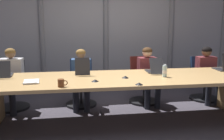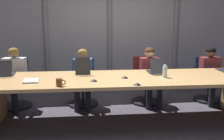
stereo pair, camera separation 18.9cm
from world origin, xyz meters
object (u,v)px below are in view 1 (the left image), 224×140
laptop_right_mid (224,67)px  spiral_notepad (31,82)px  office_chair_center (143,85)px  person_right_mid (207,71)px  office_chair_right_mid (204,83)px  person_left_end (11,76)px  laptop_center (154,70)px  conference_mic_middle (139,84)px  person_center (148,73)px  laptop_left_end (4,73)px  water_bottle_primary (165,71)px  office_chair_left_end (13,91)px  conference_mic_left_side (125,77)px  person_left_mid (81,75)px  coffee_mug_near (61,83)px  conference_mic_right_side (95,80)px  laptop_left_mid (82,71)px  office_chair_left_mid (81,88)px

laptop_right_mid → spiral_notepad: (-3.33, -0.41, -0.05)m
office_chair_center → person_right_mid: size_ratio=0.82×
laptop_right_mid → office_chair_right_mid: size_ratio=0.46×
laptop_right_mid → office_chair_center: laptop_right_mid is taller
office_chair_center → person_left_end: 2.57m
laptop_center → office_chair_right_mid: laptop_center is taller
person_right_mid → conference_mic_middle: 2.25m
person_center → laptop_left_end: bearing=-81.2°
laptop_right_mid → water_bottle_primary: 1.31m
office_chair_left_end → conference_mic_left_side: (1.97, -1.06, 0.44)m
person_left_mid → spiral_notepad: bearing=-35.2°
office_chair_left_end → coffee_mug_near: (0.99, -1.47, 0.48)m
water_bottle_primary → conference_mic_left_side: bearing=179.4°
laptop_center → conference_mic_left_side: bearing=122.6°
office_chair_left_end → coffee_mug_near: size_ratio=6.52×
person_left_end → spiral_notepad: person_left_end is taller
coffee_mug_near → conference_mic_left_side: bearing=22.7°
conference_mic_middle → conference_mic_left_side: bearing=103.2°
person_left_end → conference_mic_left_side: bearing=69.8°
laptop_left_end → office_chair_center: laptop_left_end is taller
laptop_center → water_bottle_primary: laptop_center is taller
laptop_left_end → office_chair_left_end: size_ratio=0.52×
conference_mic_left_side → spiral_notepad: bearing=-177.2°
person_right_mid → water_bottle_primary: person_right_mid is taller
person_left_end → person_left_mid: bearing=94.4°
person_left_mid → laptop_left_end: bearing=-65.3°
conference_mic_left_side → conference_mic_right_side: bearing=-161.2°
laptop_left_end → conference_mic_middle: bearing=-119.4°
person_left_end → person_left_mid: person_left_end is taller
person_center → person_right_mid: person_center is taller
person_left_mid → coffee_mug_near: bearing=-10.5°
conference_mic_left_side → person_left_mid: bearing=126.5°
water_bottle_primary → spiral_notepad: bearing=-178.3°
laptop_center → person_center: size_ratio=0.40×
laptop_left_end → spiral_notepad: laptop_left_end is taller
office_chair_center → person_center: bearing=10.7°
office_chair_left_end → person_left_end: person_left_end is taller
conference_mic_middle → laptop_left_mid: bearing=131.7°
water_bottle_primary → office_chair_center: bearing=92.8°
office_chair_right_mid → coffee_mug_near: office_chair_right_mid is taller
person_left_mid → water_bottle_primary: (1.31, -0.91, 0.22)m
laptop_center → office_chair_right_mid: (1.33, 0.72, -0.47)m
office_chair_right_mid → conference_mic_right_side: (-2.41, -1.23, 0.44)m
office_chair_left_end → person_left_mid: bearing=80.7°
office_chair_right_mid → person_right_mid: size_ratio=0.80×
conference_mic_left_side → office_chair_left_mid: bearing=122.3°
office_chair_right_mid → coffee_mug_near: size_ratio=6.55×
office_chair_right_mid → person_left_mid: bearing=-93.3°
office_chair_center → water_bottle_primary: water_bottle_primary is taller
office_chair_left_end → water_bottle_primary: bearing=65.4°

